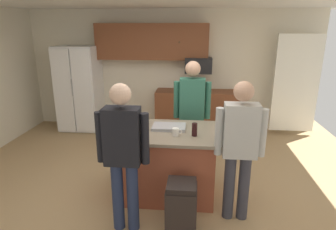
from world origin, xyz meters
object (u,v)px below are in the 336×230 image
kitchen_island (166,162)px  trash_bin (181,207)px  serving_tray (169,127)px  microwave_over_range (198,65)px  refrigerator (80,88)px  mug_blue_stoneware (176,132)px  glass_short_whisky (133,122)px  person_guest_left (240,143)px  person_host_foreground (123,150)px  person_guest_by_door (192,109)px  glass_dark_ale (194,130)px

kitchen_island → trash_bin: 0.81m
serving_tray → microwave_over_range: bearing=81.6°
refrigerator → mug_blue_stoneware: size_ratio=14.67×
refrigerator → glass_short_whisky: 2.97m
serving_tray → trash_bin: serving_tray is taller
kitchen_island → microwave_over_range: bearing=81.1°
microwave_over_range → person_guest_left: size_ratio=0.33×
person_host_foreground → glass_short_whisky: size_ratio=13.38×
trash_bin → person_guest_left: bearing=25.9°
person_host_foreground → mug_blue_stoneware: bearing=-14.8°
person_host_foreground → person_guest_by_door: bearing=1.7°
glass_short_whisky → serving_tray: 0.50m
person_guest_left → glass_short_whisky: bearing=4.6°
serving_tray → kitchen_island: bearing=-111.5°
glass_short_whisky → trash_bin: (0.72, -0.86, -0.69)m
glass_short_whisky → glass_dark_ale: 0.87m
refrigerator → person_guest_by_door: size_ratio=1.05×
refrigerator → glass_short_whisky: bearing=-54.5°
person_guest_by_door → trash_bin: bearing=19.8°
microwave_over_range → trash_bin: (-0.16, -3.39, -1.15)m
refrigerator → person_host_foreground: size_ratio=1.09×
microwave_over_range → trash_bin: size_ratio=0.92×
person_guest_by_door → mug_blue_stoneware: 0.97m
kitchen_island → mug_blue_stoneware: mug_blue_stoneware is taller
person_guest_left → serving_tray: size_ratio=3.82×
refrigerator → glass_dark_ale: size_ratio=11.20×
glass_short_whisky → trash_bin: glass_short_whisky is taller
microwave_over_range → glass_dark_ale: bearing=-90.8°
refrigerator → person_guest_by_door: 3.05m
person_guest_by_door → glass_short_whisky: 1.04m
refrigerator → person_guest_left: (3.08, -2.96, 0.05)m
mug_blue_stoneware → serving_tray: bearing=112.4°
refrigerator → person_guest_by_door: refrigerator is taller
glass_dark_ale → serving_tray: glass_dark_ale is taller
microwave_over_range → glass_dark_ale: (-0.04, -2.79, -0.44)m
person_host_foreground → serving_tray: person_host_foreground is taller
person_guest_left → mug_blue_stoneware: 0.80m
glass_short_whisky → glass_dark_ale: (0.84, -0.25, 0.02)m
refrigerator → serving_tray: refrigerator is taller
person_guest_left → person_guest_by_door: size_ratio=0.96×
mug_blue_stoneware → glass_short_whisky: size_ratio=0.99×
person_guest_left → trash_bin: 0.97m
trash_bin → microwave_over_range: bearing=87.3°
person_host_foreground → glass_dark_ale: size_ratio=10.30×
refrigerator → person_guest_by_door: (2.51, -1.73, 0.09)m
refrigerator → trash_bin: (2.44, -3.27, -0.62)m
microwave_over_range → trash_bin: bearing=-92.7°
refrigerator → glass_short_whisky: refrigerator is taller
refrigerator → serving_tray: (2.22, -2.43, 0.03)m
person_guest_by_door → glass_dark_ale: size_ratio=10.62×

